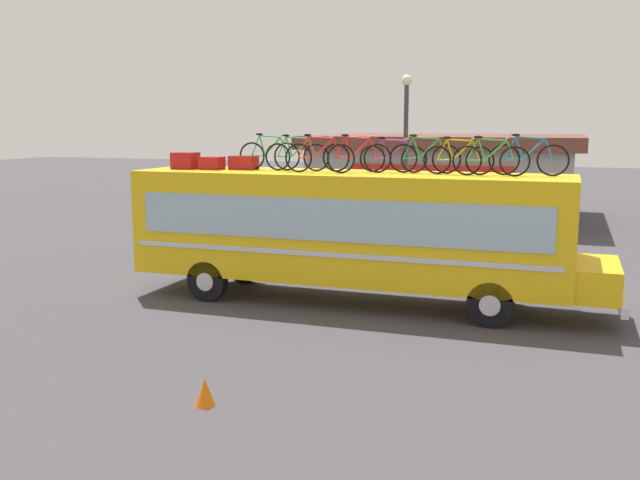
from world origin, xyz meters
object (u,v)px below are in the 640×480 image
object	(u,v)px
traffic_cone	(205,392)
rooftop_bicycle_5	(393,157)
rooftop_bicycle_4	(356,156)
street_lamp	(405,153)
rooftop_bicycle_1	(269,155)
rooftop_bicycle_9	(528,158)
rooftop_bicycle_7	(458,159)
luggage_bag_1	(185,161)
rooftop_bicycle_8	(490,159)
luggage_bag_3	(244,163)
rooftop_bicycle_3	(319,157)
rooftop_bicycle_2	(297,156)
bus	(352,227)
luggage_bag_2	(212,163)
rooftop_bicycle_6	(425,157)

from	to	relation	value
traffic_cone	rooftop_bicycle_5	bearing A→B (deg)	81.08
rooftop_bicycle_4	street_lamp	world-z (taller)	street_lamp
rooftop_bicycle_1	rooftop_bicycle_9	xyz separation A→B (m)	(6.36, 0.16, 0.01)
traffic_cone	rooftop_bicycle_7	bearing A→B (deg)	68.93
luggage_bag_1	rooftop_bicycle_8	distance (m)	7.81
luggage_bag_3	rooftop_bicycle_7	xyz separation A→B (m)	(5.52, -0.02, 0.19)
rooftop_bicycle_3	luggage_bag_1	bearing A→B (deg)	176.84
luggage_bag_3	rooftop_bicycle_2	size ratio (longest dim) A/B	0.39
luggage_bag_3	street_lamp	world-z (taller)	street_lamp
bus	rooftop_bicycle_3	distance (m)	1.91
luggage_bag_3	rooftop_bicycle_4	bearing A→B (deg)	-0.77
luggage_bag_1	rooftop_bicycle_2	size ratio (longest dim) A/B	0.35
rooftop_bicycle_7	luggage_bag_1	bearing A→B (deg)	-177.67
rooftop_bicycle_3	rooftop_bicycle_4	world-z (taller)	rooftop_bicycle_3
luggage_bag_1	rooftop_bicycle_5	world-z (taller)	rooftop_bicycle_5
rooftop_bicycle_9	rooftop_bicycle_1	bearing A→B (deg)	-178.55
rooftop_bicycle_5	street_lamp	bearing A→B (deg)	98.84
rooftop_bicycle_8	rooftop_bicycle_5	bearing A→B (deg)	170.02
luggage_bag_2	rooftop_bicycle_2	distance (m)	2.29
rooftop_bicycle_2	traffic_cone	distance (m)	8.06
rooftop_bicycle_1	traffic_cone	size ratio (longest dim) A/B	3.70
traffic_cone	luggage_bag_3	bearing A→B (deg)	110.64
bus	rooftop_bicycle_7	world-z (taller)	rooftop_bicycle_7
luggage_bag_2	rooftop_bicycle_1	distance (m)	1.53
bus	luggage_bag_1	size ratio (longest dim) A/B	19.29
rooftop_bicycle_5	traffic_cone	xyz separation A→B (m)	(-1.17, -7.47, -3.37)
rooftop_bicycle_3	traffic_cone	bearing A→B (deg)	-86.04
luggage_bag_2	luggage_bag_3	bearing A→B (deg)	19.18
luggage_bag_3	rooftop_bicycle_9	world-z (taller)	rooftop_bicycle_9
street_lamp	bus	bearing A→B (deg)	-92.00
luggage_bag_2	rooftop_bicycle_8	world-z (taller)	rooftop_bicycle_8
rooftop_bicycle_2	rooftop_bicycle_6	world-z (taller)	rooftop_bicycle_6
rooftop_bicycle_5	rooftop_bicycle_7	world-z (taller)	rooftop_bicycle_7
rooftop_bicycle_8	rooftop_bicycle_3	bearing A→B (deg)	-175.46
rooftop_bicycle_3	rooftop_bicycle_6	distance (m)	2.52
rooftop_bicycle_8	street_lamp	bearing A→B (deg)	121.46
luggage_bag_1	rooftop_bicycle_2	xyz separation A→B (m)	(3.02, 0.27, 0.17)
rooftop_bicycle_3	rooftop_bicycle_4	size ratio (longest dim) A/B	1.02
rooftop_bicycle_2	street_lamp	world-z (taller)	street_lamp
luggage_bag_3	rooftop_bicycle_5	xyz separation A→B (m)	(3.90, 0.22, 0.19)
rooftop_bicycle_7	rooftop_bicycle_8	world-z (taller)	rooftop_bicycle_8
rooftop_bicycle_6	luggage_bag_3	bearing A→B (deg)	-177.80
luggage_bag_3	rooftop_bicycle_2	bearing A→B (deg)	-1.33
rooftop_bicycle_2	rooftop_bicycle_4	bearing A→B (deg)	-0.24
bus	rooftop_bicycle_2	xyz separation A→B (m)	(-1.52, 0.15, 1.73)
rooftop_bicycle_3	rooftop_bicycle_6	size ratio (longest dim) A/B	1.03
luggage_bag_2	rooftop_bicycle_6	xyz separation A→B (m)	(5.46, 0.45, 0.22)
rooftop_bicycle_2	rooftop_bicycle_8	world-z (taller)	rooftop_bicycle_2
rooftop_bicycle_2	rooftop_bicycle_6	distance (m)	3.21
luggage_bag_2	rooftop_bicycle_2	size ratio (longest dim) A/B	0.31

